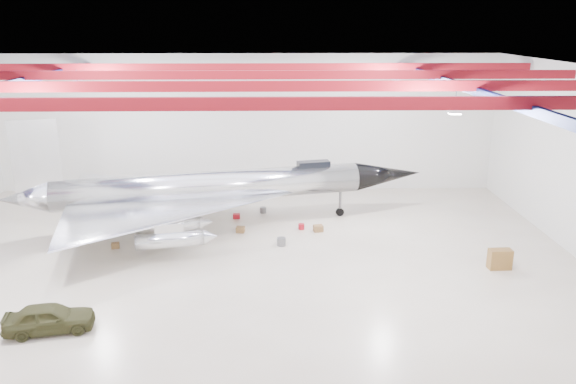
{
  "coord_description": "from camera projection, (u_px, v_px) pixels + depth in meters",
  "views": [
    {
      "loc": [
        2.33,
        -29.75,
        13.25
      ],
      "look_at": [
        3.06,
        2.0,
        3.67
      ],
      "focal_mm": 35.0,
      "sensor_mm": 36.0,
      "label": 1
    }
  ],
  "objects": [
    {
      "name": "engine_drum",
      "position": [
        281.0,
        242.0,
        34.79
      ],
      "size": [
        0.55,
        0.55,
        0.5
      ],
      "primitive_type": "cylinder",
      "rotation": [
        0.0,
        0.0,
        -0.0
      ],
      "color": "#59595B",
      "rests_on": "floor"
    },
    {
      "name": "spares_box",
      "position": [
        263.0,
        210.0,
        40.79
      ],
      "size": [
        0.52,
        0.52,
        0.41
      ],
      "primitive_type": "cylinder",
      "rotation": [
        0.0,
        0.0,
        0.13
      ],
      "color": "#59595B",
      "rests_on": "floor"
    },
    {
      "name": "floor",
      "position": [
        236.0,
        263.0,
        32.25
      ],
      "size": [
        40.0,
        40.0,
        0.0
      ],
      "primitive_type": "plane",
      "color": "#B9AA93",
      "rests_on": "ground"
    },
    {
      "name": "jet_aircraft",
      "position": [
        211.0,
        191.0,
        37.42
      ],
      "size": [
        28.03,
        19.24,
        7.72
      ],
      "rotation": [
        0.0,
        0.0,
        0.22
      ],
      "color": "silver",
      "rests_on": "floor"
    },
    {
      "name": "desk",
      "position": [
        500.0,
        259.0,
        31.41
      ],
      "size": [
        1.28,
        0.68,
        1.15
      ],
      "primitive_type": "cube",
      "rotation": [
        0.0,
        0.0,
        0.04
      ],
      "color": "brown",
      "rests_on": "floor"
    },
    {
      "name": "parts_bin",
      "position": [
        318.0,
        228.0,
        37.15
      ],
      "size": [
        0.69,
        0.6,
        0.42
      ],
      "primitive_type": "cube",
      "rotation": [
        0.0,
        0.0,
        0.21
      ],
      "color": "olive",
      "rests_on": "floor"
    },
    {
      "name": "toolbox_red",
      "position": [
        237.0,
        216.0,
        39.64
      ],
      "size": [
        0.49,
        0.39,
        0.34
      ],
      "primitive_type": "cube",
      "rotation": [
        0.0,
        0.0,
        0.01
      ],
      "color": "#A3101C",
      "rests_on": "floor"
    },
    {
      "name": "ceiling_structure",
      "position": [
        230.0,
        82.0,
        29.27
      ],
      "size": [
        39.5,
        29.5,
        1.08
      ],
      "color": "maroon",
      "rests_on": "ceiling"
    },
    {
      "name": "tool_chest",
      "position": [
        301.0,
        227.0,
        37.55
      ],
      "size": [
        0.42,
        0.42,
        0.37
      ],
      "primitive_type": "cylinder",
      "rotation": [
        0.0,
        0.0,
        -0.02
      ],
      "color": "#A3101C",
      "rests_on": "floor"
    },
    {
      "name": "wall_back",
      "position": [
        246.0,
        124.0,
        45.02
      ],
      "size": [
        40.0,
        0.0,
        40.0
      ],
      "primitive_type": "plane",
      "rotation": [
        1.57,
        0.0,
        0.0
      ],
      "color": "silver",
      "rests_on": "floor"
    },
    {
      "name": "oil_barrel",
      "position": [
        240.0,
        230.0,
        37.0
      ],
      "size": [
        0.61,
        0.52,
        0.38
      ],
      "primitive_type": "cube",
      "rotation": [
        0.0,
        0.0,
        -0.16
      ],
      "color": "olive",
      "rests_on": "floor"
    },
    {
      "name": "ceiling",
      "position": [
        230.0,
        68.0,
        29.07
      ],
      "size": [
        40.0,
        40.0,
        0.0
      ],
      "primitive_type": "plane",
      "rotation": [
        3.14,
        0.0,
        0.0
      ],
      "color": "#0A0F38",
      "rests_on": "wall_back"
    },
    {
      "name": "crate_ply",
      "position": [
        115.0,
        246.0,
        34.4
      ],
      "size": [
        0.55,
        0.48,
        0.33
      ],
      "primitive_type": "cube",
      "rotation": [
        0.0,
        0.0,
        0.23
      ],
      "color": "olive",
      "rests_on": "floor"
    },
    {
      "name": "jeep",
      "position": [
        49.0,
        318.0,
        24.98
      ],
      "size": [
        4.1,
        2.29,
        1.32
      ],
      "primitive_type": "imported",
      "rotation": [
        0.0,
        0.0,
        1.77
      ],
      "color": "#35351A",
      "rests_on": "floor"
    }
  ]
}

